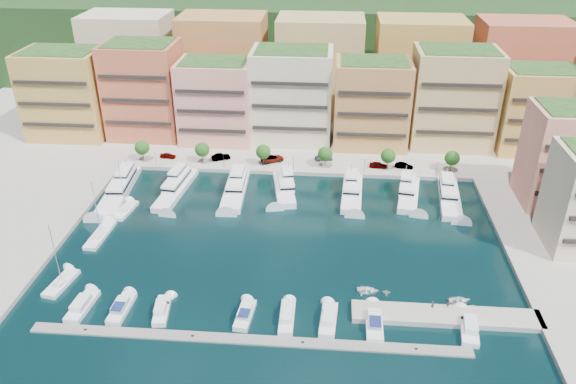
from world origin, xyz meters
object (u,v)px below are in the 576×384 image
at_px(lamppost_3, 365,162).
at_px(sailboat_0, 61,284).
at_px(sailboat_2, 125,211).
at_px(person_1, 448,303).
at_px(lamppost_0, 155,155).
at_px(yacht_5, 409,192).
at_px(tree_0, 142,148).
at_px(lamppost_2, 293,160).
at_px(yacht_2, 236,188).
at_px(car_2, 272,159).
at_px(lamppost_1, 223,157).
at_px(sailboat_1, 100,236).
at_px(car_0, 168,156).
at_px(tree_4, 388,156).
at_px(cruiser_1, 121,308).
at_px(car_3, 324,158).
at_px(person_0, 433,305).
at_px(tree_5, 452,158).
at_px(yacht_4, 352,191).
at_px(tender_3, 474,307).
at_px(tender_1, 386,292).
at_px(tree_1, 202,150).
at_px(cruiser_6, 328,320).
at_px(cruiser_4, 245,315).
at_px(cruiser_9, 469,328).
at_px(yacht_0, 120,187).
at_px(tree_2, 263,152).
at_px(yacht_1, 177,187).
at_px(cruiser_0, 82,306).
at_px(yacht_6, 449,195).
at_px(cruiser_5, 287,317).
at_px(cruiser_2, 162,311).
at_px(tree_3, 325,154).
at_px(car_1, 221,157).
at_px(car_4, 378,165).

distance_m(lamppost_3, sailboat_0, 75.96).
xyz_separation_m(sailboat_2, person_1, (66.85, -28.45, 1.44)).
distance_m(lamppost_0, lamppost_3, 54.00).
bearing_deg(yacht_5, tree_0, 169.82).
bearing_deg(lamppost_2, yacht_5, -19.43).
height_order(yacht_2, car_2, yacht_2).
relative_size(lamppost_1, sailboat_1, 0.32).
bearing_deg(car_0, tree_4, -87.65).
xyz_separation_m(tree_4, cruiser_1, (-49.75, -58.11, -4.17)).
relative_size(cruiser_1, car_3, 1.68).
relative_size(lamppost_0, person_0, 2.63).
relative_size(tree_5, yacht_4, 0.31).
xyz_separation_m(lamppost_1, yacht_5, (46.19, -9.94, -2.62)).
xyz_separation_m(sailboat_2, car_2, (30.58, 27.28, 1.54)).
relative_size(lamppost_0, tender_3, 2.72).
relative_size(sailboat_0, tender_1, 8.40).
distance_m(tree_1, cruiser_6, 67.46).
distance_m(yacht_5, cruiser_6, 49.31).
bearing_deg(tender_1, tree_1, 46.03).
bearing_deg(cruiser_4, tree_0, 121.65).
bearing_deg(car_2, cruiser_9, -170.90).
distance_m(lamppost_0, yacht_0, 14.55).
height_order(lamppost_2, person_1, lamppost_2).
xyz_separation_m(tree_2, yacht_5, (36.19, -12.24, -3.53)).
xyz_separation_m(yacht_1, cruiser_0, (-5.37, -43.90, -0.54)).
bearing_deg(person_0, yacht_1, 3.21).
xyz_separation_m(cruiser_1, car_3, (33.37, 62.30, 1.14)).
distance_m(lamppost_3, yacht_6, 22.51).
bearing_deg(tender_3, cruiser_1, 111.42).
bearing_deg(cruiser_5, lamppost_0, 124.96).
bearing_deg(lamppost_0, tree_2, 4.70).
height_order(yacht_1, cruiser_1, yacht_1).
distance_m(lamppost_3, cruiser_2, 66.81).
xyz_separation_m(yacht_5, cruiser_4, (-32.38, -45.85, -0.64)).
bearing_deg(tree_5, yacht_2, -165.70).
distance_m(cruiser_1, car_0, 60.80).
bearing_deg(lamppost_0, tree_5, 1.73).
bearing_deg(yacht_2, tree_2, 69.50).
relative_size(tender_3, car_2, 0.25).
height_order(yacht_1, car_3, yacht_1).
xyz_separation_m(tree_1, yacht_4, (38.79, -12.85, -3.65)).
bearing_deg(tree_1, lamppost_1, -20.97).
xyz_separation_m(cruiser_5, sailboat_2, (-39.49, 33.04, -0.23)).
bearing_deg(tree_4, tender_3, -77.91).
height_order(yacht_4, cruiser_4, yacht_4).
xyz_separation_m(lamppost_2, yacht_0, (-40.89, -13.46, -2.62)).
relative_size(tree_3, car_1, 1.14).
bearing_deg(cruiser_1, tender_3, 5.25).
bearing_deg(car_4, car_2, 91.04).
bearing_deg(cruiser_5, tree_4, 70.14).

